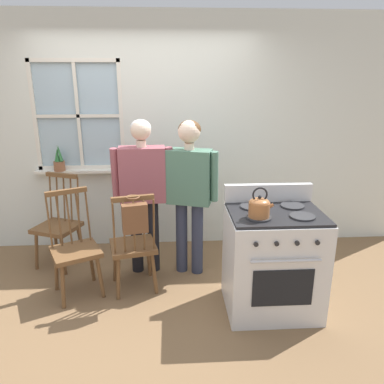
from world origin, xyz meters
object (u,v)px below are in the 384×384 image
(chair_by_window, at_px, (133,247))
(chair_center_cluster, at_px, (75,250))
(person_elderly_left, at_px, (143,183))
(chair_near_wall, at_px, (58,226))
(person_teen_center, at_px, (189,182))
(stove, at_px, (273,260))
(kettle, at_px, (259,207))
(potted_plant, at_px, (59,162))
(handbag, at_px, (135,217))

(chair_by_window, distance_m, chair_center_cluster, 0.54)
(chair_center_cluster, xyz_separation_m, person_elderly_left, (0.63, 0.40, 0.53))
(chair_by_window, distance_m, chair_near_wall, 1.03)
(person_teen_center, distance_m, stove, 1.11)
(kettle, bearing_deg, person_elderly_left, 138.21)
(person_teen_center, height_order, kettle, person_teen_center)
(kettle, relative_size, potted_plant, 0.79)
(person_teen_center, bearing_deg, chair_by_window, -134.15)
(stove, bearing_deg, kettle, -143.70)
(chair_center_cluster, relative_size, kettle, 4.09)
(chair_center_cluster, xyz_separation_m, stove, (1.79, -0.35, 0.02))
(chair_center_cluster, relative_size, person_elderly_left, 0.63)
(chair_center_cluster, bearing_deg, potted_plant, 83.82)
(chair_center_cluster, xyz_separation_m, handbag, (0.59, -0.18, 0.39))
(person_elderly_left, distance_m, potted_plant, 1.18)
(chair_near_wall, distance_m, potted_plant, 0.76)
(stove, bearing_deg, handbag, 172.35)
(person_teen_center, xyz_separation_m, kettle, (0.52, -0.83, 0.03))
(chair_near_wall, xyz_separation_m, handbag, (0.91, -0.78, 0.39))
(chair_near_wall, xyz_separation_m, person_elderly_left, (0.95, -0.20, 0.53))
(chair_by_window, distance_m, potted_plant, 1.48)
(stove, bearing_deg, person_teen_center, 134.95)
(handbag, bearing_deg, potted_plant, 128.20)
(chair_near_wall, xyz_separation_m, kettle, (1.93, -1.08, 0.57))
(chair_center_cluster, bearing_deg, kettle, -42.18)
(chair_near_wall, distance_m, kettle, 2.29)
(chair_center_cluster, xyz_separation_m, kettle, (1.61, -0.48, 0.57))
(chair_center_cluster, distance_m, person_teen_center, 1.27)
(chair_by_window, height_order, chair_center_cluster, same)
(potted_plant, bearing_deg, handbag, -51.80)
(chair_center_cluster, xyz_separation_m, person_teen_center, (1.10, 0.35, 0.54))
(person_teen_center, relative_size, stove, 1.49)
(chair_center_cluster, distance_m, handbag, 0.73)
(potted_plant, bearing_deg, chair_center_cluster, -70.50)
(chair_by_window, height_order, person_teen_center, person_teen_center)
(chair_center_cluster, height_order, kettle, kettle)
(chair_by_window, relative_size, kettle, 4.09)
(chair_center_cluster, bearing_deg, stove, -36.61)
(chair_center_cluster, height_order, person_teen_center, person_teen_center)
(stove, distance_m, handbag, 1.26)
(stove, bearing_deg, person_elderly_left, 147.26)
(stove, bearing_deg, chair_center_cluster, 169.07)
(person_elderly_left, xyz_separation_m, kettle, (0.98, -0.88, 0.04))
(chair_by_window, distance_m, person_teen_center, 0.84)
(potted_plant, xyz_separation_m, handbag, (0.96, -1.22, -0.23))
(person_teen_center, height_order, handbag, person_teen_center)
(person_teen_center, relative_size, potted_plant, 5.19)
(chair_by_window, relative_size, person_elderly_left, 0.63)
(chair_by_window, height_order, potted_plant, potted_plant)
(person_teen_center, relative_size, handbag, 5.25)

